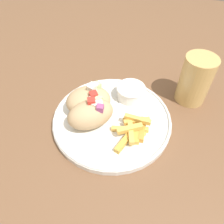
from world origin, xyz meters
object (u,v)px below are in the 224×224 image
(plate, at_px, (112,119))
(pita_sandwich_near, at_px, (91,114))
(fries_pile, at_px, (133,129))
(water_glass, at_px, (195,82))
(sauce_ramekin, at_px, (131,91))
(pita_sandwich_far, at_px, (89,100))

(plate, distance_m, pita_sandwich_near, 0.06)
(fries_pile, relative_size, water_glass, 0.87)
(water_glass, bearing_deg, fries_pile, -122.91)
(fries_pile, height_order, sauce_ramekin, sauce_ramekin)
(fries_pile, bearing_deg, pita_sandwich_near, -176.60)
(pita_sandwich_far, distance_m, water_glass, 0.26)
(plate, height_order, water_glass, water_glass)
(plate, xyz_separation_m, pita_sandwich_near, (-0.04, -0.03, 0.04))
(fries_pile, height_order, water_glass, water_glass)
(sauce_ramekin, bearing_deg, pita_sandwich_far, -137.62)
(pita_sandwich_near, distance_m, water_glass, 0.26)
(pita_sandwich_near, height_order, fries_pile, pita_sandwich_near)
(plate, bearing_deg, sauce_ramekin, 75.30)
(pita_sandwich_near, xyz_separation_m, pita_sandwich_far, (-0.02, 0.04, -0.00))
(pita_sandwich_far, relative_size, fries_pile, 1.23)
(fries_pile, bearing_deg, plate, 157.16)
(sauce_ramekin, bearing_deg, fries_pile, -71.27)
(pita_sandwich_near, bearing_deg, sauce_ramekin, 17.94)
(pita_sandwich_far, bearing_deg, water_glass, -0.87)
(plate, distance_m, fries_pile, 0.06)
(plate, relative_size, pita_sandwich_near, 2.27)
(pita_sandwich_far, xyz_separation_m, sauce_ramekin, (0.08, 0.07, -0.01))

